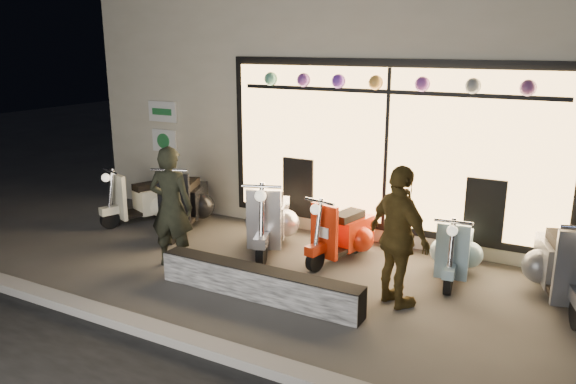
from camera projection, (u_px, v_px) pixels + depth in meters
name	position (u px, v px, depth m)	size (l,w,h in m)	color
ground	(278.00, 278.00, 7.64)	(40.00, 40.00, 0.00)	#383533
kerb	(185.00, 340.00, 5.93)	(40.00, 0.25, 0.12)	slate
shop_building	(400.00, 94.00, 11.32)	(10.20, 6.23, 4.20)	beige
graffiti_barrier	(258.00, 283.00, 7.00)	(2.77, 0.28, 0.40)	black
scooter_silver	(270.00, 218.00, 8.74)	(0.88, 1.56, 1.12)	black
scooter_red	(345.00, 232.00, 8.29)	(0.63, 1.38, 0.98)	black
scooter_black	(186.00, 201.00, 9.63)	(0.90, 1.60, 1.15)	black
scooter_cream	(147.00, 199.00, 10.01)	(0.75, 1.35, 0.98)	black
scooter_blue	(456.00, 249.00, 7.66)	(0.50, 1.30, 0.93)	black
scooter_grey	(563.00, 264.00, 6.94)	(0.81, 1.59, 1.14)	black
man	(171.00, 207.00, 7.88)	(0.63, 0.42, 1.74)	black
woman	(399.00, 237.00, 6.65)	(1.02, 0.42, 1.74)	#523F1A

